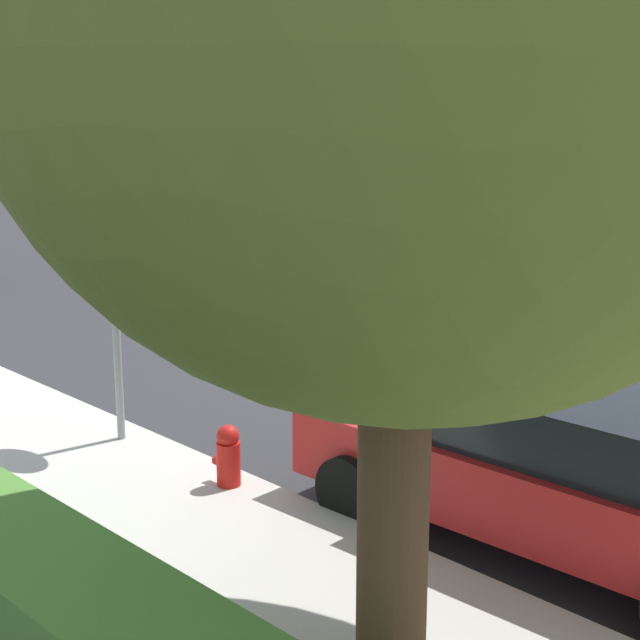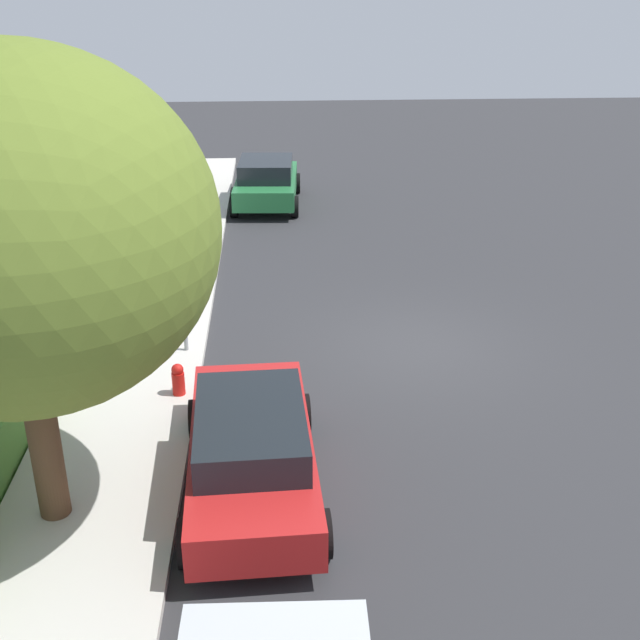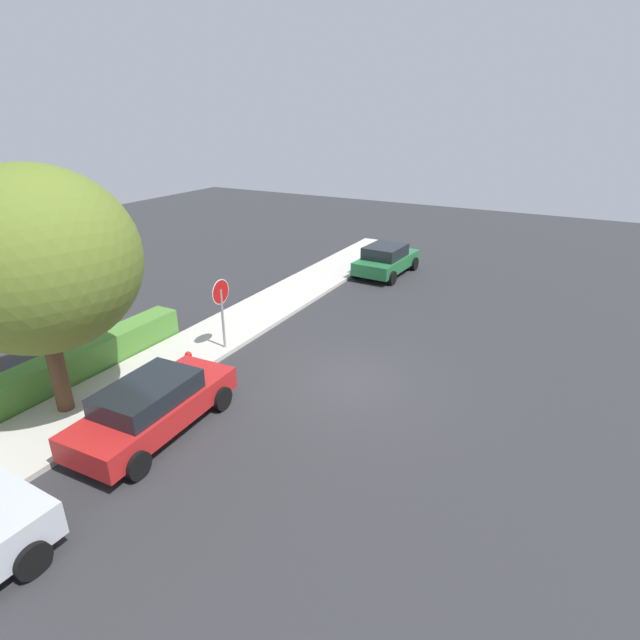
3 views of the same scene
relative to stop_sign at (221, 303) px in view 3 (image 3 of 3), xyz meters
The scene contains 8 objects.
ground_plane 4.80m from the stop_sign, 87.52° to the right, with size 60.00×60.00×0.00m, color #2D2D30.
sidewalk_curb 1.87m from the stop_sign, 77.74° to the left, with size 32.00×2.47×0.14m, color beige.
stop_sign is the anchor object (origin of this frame).
parked_car_red 4.67m from the stop_sign, 162.80° to the right, with size 4.45×2.08×1.39m.
parked_car_green 10.49m from the stop_sign, ahead, with size 4.05×2.19×1.45m.
street_tree_near_corner 5.55m from the stop_sign, 166.27° to the left, with size 4.65×4.65×6.29m.
fire_hydrant 2.17m from the stop_sign, behind, with size 0.30×0.22×0.72m.
front_yard_hedge 4.59m from the stop_sign, 143.92° to the left, with size 7.49×0.87×0.98m.
Camera 3 is at (-11.65, -5.31, 7.27)m, focal length 28.00 mm.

